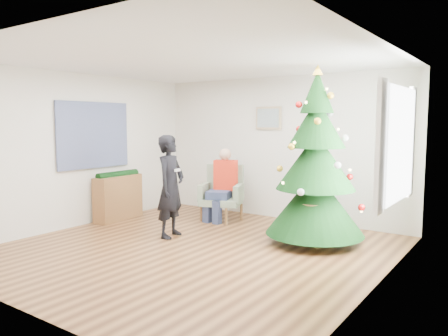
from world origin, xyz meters
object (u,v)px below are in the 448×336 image
Objects in this scene: christmas_tree at (316,164)px; armchair at (222,200)px; stool at (312,224)px; standing_man at (171,186)px; console at (118,198)px.

christmas_tree reaches higher than armchair.
stool is 0.40× the size of standing_man.
standing_man is (-2.00, -0.80, 0.47)m from stool.
stool is at bearing -38.27° from armchair.
stool is 2.20m from standing_man.
standing_man reaches higher than stool.
console is at bearing -173.20° from stool.
christmas_tree is 2.22m from armchair.
console is (-3.58, -0.57, -0.77)m from christmas_tree.
christmas_tree is at bearing 101.90° from stool.
armchair reaches higher than stool.
standing_man is 1.58× the size of console.
standing_man is (-1.97, -0.94, -0.38)m from christmas_tree.
standing_man is (0.04, -1.44, 0.43)m from armchair.
christmas_tree is at bearing -34.72° from armchair.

